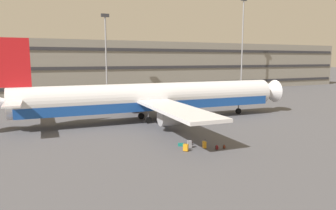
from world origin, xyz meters
TOP-DOWN VIEW (x-y plane):
  - ground_plane at (0.00, 0.00)m, footprint 600.00×600.00m
  - terminal_structure at (0.00, 43.06)m, footprint 159.78×17.66m
  - airliner at (-2.11, -0.60)m, footprint 44.39×35.92m
  - light_mast_left at (-1.22, 28.97)m, footprint 1.80×0.50m
  - light_mast_center_left at (36.82, 28.97)m, footprint 1.80×0.50m
  - suitcase_scuffed at (-2.74, -15.93)m, footprint 0.31×0.48m
  - suitcase_small at (-4.05, -15.26)m, footprint 0.45×0.35m
  - suitcase_teal at (-4.43, -14.18)m, footprint 0.71×0.62m
  - suitcase_black at (-4.89, -16.05)m, footprint 0.51×0.53m
  - backpack_navy at (-1.03, -16.89)m, footprint 0.42×0.37m
  - backpack_silver at (-3.30, -14.17)m, footprint 0.40×0.30m
  - backpack_red at (-1.91, -16.91)m, footprint 0.36×0.40m

SIDE VIEW (x-z plane):
  - ground_plane at x=0.00m, z-range 0.00..0.00m
  - suitcase_teal at x=-4.43m, z-range 0.00..0.28m
  - backpack_navy at x=-1.03m, z-range -0.03..0.42m
  - backpack_red at x=-1.91m, z-range -0.03..0.50m
  - backpack_silver at x=-3.30m, z-range -0.03..0.51m
  - suitcase_scuffed at x=-2.74m, z-range -0.07..0.84m
  - suitcase_black at x=-4.89m, z-range -0.03..0.80m
  - suitcase_small at x=-4.05m, z-range -0.05..0.88m
  - airliner at x=-2.11m, z-range -2.40..8.88m
  - terminal_structure at x=0.00m, z-range 0.00..13.38m
  - light_mast_left at x=-1.22m, z-range 1.64..20.39m
  - light_mast_center_left at x=36.82m, z-range 1.74..26.87m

